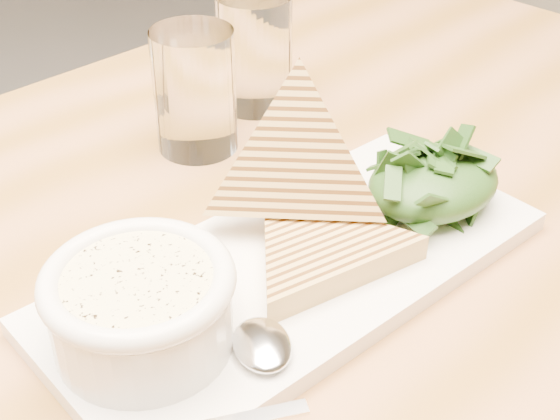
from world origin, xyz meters
TOP-DOWN VIEW (x-y plane):
  - table_top at (0.22, -0.17)m, footprint 1.39×1.02m
  - table_leg_br at (0.81, 0.21)m, footprint 0.06×0.06m
  - platter at (0.24, -0.17)m, footprint 0.39×0.20m
  - soup_bowl at (0.11, -0.17)m, footprint 0.11×0.11m
  - soup at (0.11, -0.17)m, footprint 0.10×0.10m
  - bowl_rim at (0.11, -0.17)m, footprint 0.12×0.12m
  - sandwich_flat at (0.25, -0.18)m, footprint 0.17×0.17m
  - sandwich_lean at (0.27, -0.13)m, footprint 0.22×0.22m
  - salad_base at (0.37, -0.18)m, footprint 0.11×0.09m
  - arugula_pile at (0.37, -0.18)m, footprint 0.11×0.10m
  - spoon_bowl at (0.16, -0.22)m, footprint 0.05×0.06m
  - glass_near at (0.28, 0.04)m, footprint 0.07×0.07m
  - glass_far at (0.38, 0.08)m, footprint 0.07×0.07m

SIDE VIEW (x-z plane):
  - table_leg_br at x=0.81m, z-range 0.00..0.72m
  - table_top at x=0.22m, z-range 0.72..0.76m
  - platter at x=0.24m, z-range 0.76..0.78m
  - spoon_bowl at x=0.16m, z-range 0.78..0.79m
  - sandwich_flat at x=0.25m, z-range 0.78..0.80m
  - salad_base at x=0.37m, z-range 0.78..0.82m
  - soup_bowl at x=0.11m, z-range 0.78..0.82m
  - arugula_pile at x=0.37m, z-range 0.78..0.83m
  - glass_near at x=0.28m, z-range 0.76..0.88m
  - glass_far at x=0.38m, z-range 0.76..0.88m
  - soup at x=0.11m, z-range 0.82..0.83m
  - sandwich_lean at x=0.27m, z-range 0.74..0.92m
  - bowl_rim at x=0.11m, z-range 0.82..0.84m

